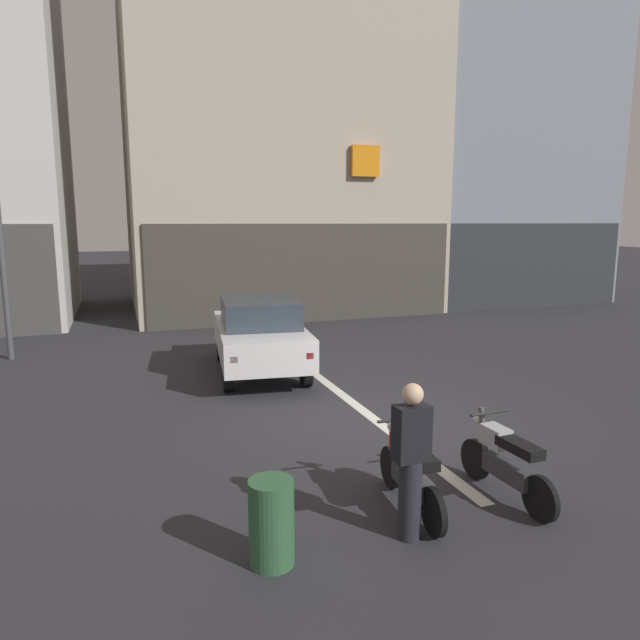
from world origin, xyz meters
The scene contains 9 objects.
ground_plane centered at (0.00, 0.00, 0.00)m, with size 120.00×120.00×0.00m, color #2B2B30.
lane_centre_line centered at (0.00, 6.00, 0.00)m, with size 0.20×18.00×0.01m, color silver.
building_mid_block centered at (1.94, 13.85, 7.35)m, with size 10.66×8.93×14.72m.
building_far_right centered at (9.94, 13.85, 8.79)m, with size 10.64×8.54×17.61m.
car_white_crossing_near centered at (-1.09, 3.71, 0.89)m, with size 2.24×4.28×1.64m.
motorcycle_red_row_leftmost centered at (-0.89, -2.74, 0.46)m, with size 0.55×1.67×0.98m.
motorcycle_silver_row_left_mid centered at (0.30, -2.88, 0.46)m, with size 0.55×1.67×0.98m.
person_by_motorcycles centered at (-1.20, -3.29, 0.86)m, with size 0.37×0.24×1.67m.
trash_bin centered at (-2.66, -3.25, 0.42)m, with size 0.44×0.44×0.85m, color #2D5938.
Camera 1 is at (-3.91, -8.15, 3.26)m, focal length 32.00 mm.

